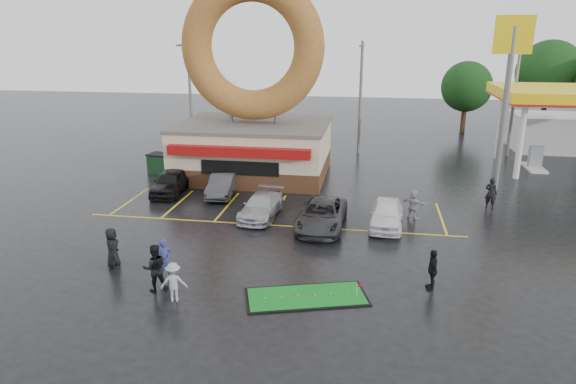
% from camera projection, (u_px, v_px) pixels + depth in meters
% --- Properties ---
extents(ground, '(120.00, 120.00, 0.00)m').
position_uv_depth(ground, '(255.00, 251.00, 23.60)').
color(ground, black).
rests_on(ground, ground).
extents(donut_shop, '(10.20, 8.70, 13.50)m').
position_uv_depth(donut_shop, '(253.00, 112.00, 34.95)').
color(donut_shop, '#472B19').
rests_on(donut_shop, ground).
extents(gas_station, '(12.30, 13.65, 5.90)m').
position_uv_depth(gas_station, '(571.00, 114.00, 39.09)').
color(gas_station, silver).
rests_on(gas_station, ground).
extents(shell_sign, '(2.20, 0.36, 10.60)m').
position_uv_depth(shell_sign, '(509.00, 72.00, 30.67)').
color(shell_sign, slate).
rests_on(shell_sign, ground).
extents(streetlight_left, '(0.40, 2.21, 9.00)m').
position_uv_depth(streetlight_left, '(190.00, 93.00, 42.49)').
color(streetlight_left, slate).
rests_on(streetlight_left, ground).
extents(streetlight_mid, '(0.40, 2.21, 9.00)m').
position_uv_depth(streetlight_mid, '(360.00, 95.00, 41.25)').
color(streetlight_mid, slate).
rests_on(streetlight_mid, ground).
extents(streetlight_right, '(0.40, 2.21, 9.00)m').
position_uv_depth(streetlight_right, '(515.00, 97.00, 40.31)').
color(streetlight_right, slate).
rests_on(streetlight_right, ground).
extents(tree_far_c, '(6.30, 6.30, 9.00)m').
position_uv_depth(tree_far_c, '(549.00, 73.00, 50.44)').
color(tree_far_c, '#332114').
rests_on(tree_far_c, ground).
extents(tree_far_d, '(4.90, 4.90, 7.00)m').
position_uv_depth(tree_far_d, '(467.00, 87.00, 50.19)').
color(tree_far_d, '#332114').
rests_on(tree_far_d, ground).
extents(car_black, '(2.08, 4.42, 1.46)m').
position_uv_depth(car_black, '(170.00, 182.00, 31.85)').
color(car_black, black).
rests_on(car_black, ground).
extents(car_dgrey, '(1.74, 4.14, 1.33)m').
position_uv_depth(car_dgrey, '(222.00, 185.00, 31.54)').
color(car_dgrey, '#323235').
rests_on(car_dgrey, ground).
extents(car_silver, '(2.09, 4.40, 1.24)m').
position_uv_depth(car_silver, '(261.00, 206.00, 27.84)').
color(car_silver, '#AAAAAF').
rests_on(car_silver, ground).
extents(car_grey, '(2.44, 5.08, 1.39)m').
position_uv_depth(car_grey, '(322.00, 215.00, 26.26)').
color(car_grey, '#2F2F32').
rests_on(car_grey, ground).
extents(car_white, '(1.87, 4.15, 1.38)m').
position_uv_depth(car_white, '(387.00, 214.00, 26.39)').
color(car_white, white).
rests_on(car_white, ground).
extents(person_blue, '(0.74, 0.64, 1.72)m').
position_uv_depth(person_blue, '(165.00, 260.00, 20.70)').
color(person_blue, navy).
rests_on(person_blue, ground).
extents(person_blackjkt, '(1.16, 1.07, 1.91)m').
position_uv_depth(person_blackjkt, '(155.00, 268.00, 19.75)').
color(person_blackjkt, black).
rests_on(person_blackjkt, ground).
extents(person_hoodie, '(1.10, 0.79, 1.54)m').
position_uv_depth(person_hoodie, '(174.00, 282.00, 19.02)').
color(person_hoodie, '#949496').
rests_on(person_hoodie, ground).
extents(person_bystander, '(0.76, 0.97, 1.75)m').
position_uv_depth(person_bystander, '(112.00, 248.00, 21.82)').
color(person_bystander, black).
rests_on(person_bystander, ground).
extents(person_cameraman, '(0.46, 0.98, 1.64)m').
position_uv_depth(person_cameraman, '(432.00, 269.00, 19.94)').
color(person_cameraman, black).
rests_on(person_cameraman, ground).
extents(person_walker_near, '(1.53, 1.14, 1.61)m').
position_uv_depth(person_walker_near, '(413.00, 204.00, 27.57)').
color(person_walker_near, '#97979A').
rests_on(person_walker_near, ground).
extents(person_walker_far, '(0.77, 0.66, 1.80)m').
position_uv_depth(person_walker_far, '(491.00, 193.00, 29.13)').
color(person_walker_far, black).
rests_on(person_walker_far, ground).
extents(dumpster, '(1.99, 1.50, 1.30)m').
position_uv_depth(dumpster, '(162.00, 164.00, 36.63)').
color(dumpster, '#183F1F').
rests_on(dumpster, ground).
extents(putting_green, '(4.97, 3.24, 0.57)m').
position_uv_depth(putting_green, '(306.00, 297.00, 19.47)').
color(putting_green, black).
rests_on(putting_green, ground).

